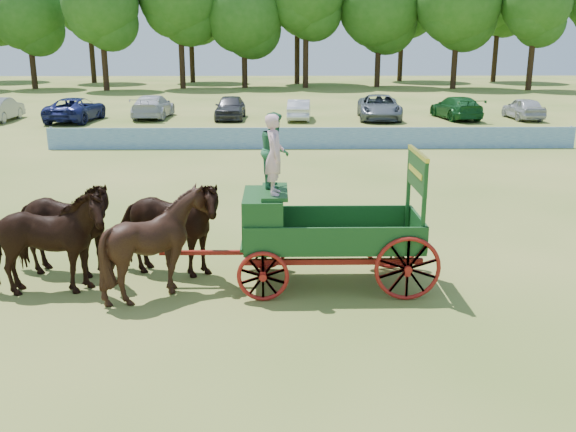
% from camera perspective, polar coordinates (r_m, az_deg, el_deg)
% --- Properties ---
extents(ground, '(160.00, 160.00, 0.00)m').
position_cam_1_polar(ground, '(14.67, 9.97, -5.92)').
color(ground, '#A9994C').
rests_on(ground, ground).
extents(horse_lead_left, '(2.85, 1.55, 2.30)m').
position_cam_1_polar(horse_lead_left, '(14.37, -20.91, -2.34)').
color(horse_lead_left, black).
rests_on(horse_lead_left, ground).
extents(horse_lead_right, '(2.90, 1.72, 2.30)m').
position_cam_1_polar(horse_lead_right, '(15.37, -19.56, -1.08)').
color(horse_lead_right, black).
rests_on(horse_lead_right, ground).
extents(horse_wheel_left, '(2.21, 1.99, 2.30)m').
position_cam_1_polar(horse_wheel_left, '(13.74, -11.45, -2.39)').
color(horse_wheel_left, black).
rests_on(horse_wheel_left, ground).
extents(horse_wheel_right, '(2.92, 1.80, 2.30)m').
position_cam_1_polar(horse_wheel_right, '(14.78, -10.71, -1.09)').
color(horse_wheel_right, black).
rests_on(horse_wheel_right, ground).
extents(farm_dray, '(6.00, 2.00, 3.82)m').
position_cam_1_polar(farm_dray, '(13.92, 0.84, 0.50)').
color(farm_dray, maroon).
rests_on(farm_dray, ground).
extents(sponsor_banner, '(26.00, 0.08, 1.05)m').
position_cam_1_polar(sponsor_banner, '(31.80, 2.22, 6.92)').
color(sponsor_banner, '#1D57A1').
rests_on(sponsor_banner, ground).
extents(parked_cars, '(47.30, 7.34, 1.62)m').
position_cam_1_polar(parked_cars, '(43.40, -3.49, 9.56)').
color(parked_cars, silver).
rests_on(parked_cars, ground).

